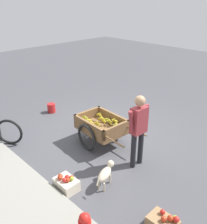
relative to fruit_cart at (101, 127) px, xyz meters
name	(u,v)px	position (x,y,z in m)	size (l,w,h in m)	color
ground_plane	(105,137)	(0.15, -0.28, -0.44)	(24.00, 24.00, 0.00)	#47474C
fruit_cart	(101,127)	(0.00, 0.00, 0.00)	(1.69, 0.98, 0.73)	brown
vendor_person	(139,126)	(-1.15, 0.07, 0.50)	(0.22, 0.57, 1.57)	black
dog	(105,173)	(-1.14, 0.99, -0.17)	(0.32, 0.64, 0.40)	beige
plastic_bucket	(51,108)	(2.36, -0.16, -0.30)	(0.24, 0.24, 0.28)	#B21E1E
apple_crate	(66,184)	(-0.72, 1.60, -0.31)	(0.44, 0.32, 0.32)	beige
mixed_fruit_crate	(163,224)	(-2.49, 1.09, -0.32)	(0.44, 0.32, 0.32)	#99754C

